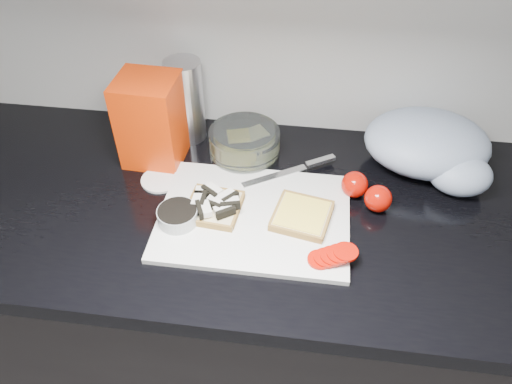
# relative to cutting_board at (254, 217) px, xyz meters

# --- Properties ---
(base_cabinet) EXTENTS (3.50, 0.60, 0.86)m
(base_cabinet) POSITION_rel_cutting_board_xyz_m (0.02, 0.05, -0.48)
(base_cabinet) COLOR black
(base_cabinet) RESTS_ON ground
(countertop) EXTENTS (3.50, 0.64, 0.04)m
(countertop) POSITION_rel_cutting_board_xyz_m (0.02, 0.05, -0.03)
(countertop) COLOR black
(countertop) RESTS_ON base_cabinet
(cutting_board) EXTENTS (0.40, 0.30, 0.01)m
(cutting_board) POSITION_rel_cutting_board_xyz_m (0.00, 0.00, 0.00)
(cutting_board) COLOR silver
(cutting_board) RESTS_ON countertop
(bread_left) EXTENTS (0.13, 0.13, 0.04)m
(bread_left) POSITION_rel_cutting_board_xyz_m (-0.09, 0.00, 0.02)
(bread_left) COLOR beige
(bread_left) RESTS_ON cutting_board
(bread_right) EXTENTS (0.14, 0.14, 0.02)m
(bread_right) POSITION_rel_cutting_board_xyz_m (0.10, 0.00, 0.01)
(bread_right) COLOR beige
(bread_right) RESTS_ON cutting_board
(tomato_slices) EXTENTS (0.11, 0.07, 0.02)m
(tomato_slices) POSITION_rel_cutting_board_xyz_m (0.17, -0.10, 0.02)
(tomato_slices) COLOR #B20F04
(tomato_slices) RESTS_ON cutting_board
(knife) EXTENTS (0.21, 0.14, 0.01)m
(knife) POSITION_rel_cutting_board_xyz_m (0.09, 0.16, 0.01)
(knife) COLOR silver
(knife) RESTS_ON cutting_board
(seed_tub) EXTENTS (0.08, 0.08, 0.04)m
(seed_tub) POSITION_rel_cutting_board_xyz_m (-0.15, -0.04, 0.02)
(seed_tub) COLOR #A8ADAD
(seed_tub) RESTS_ON countertop
(tub_lid) EXTENTS (0.10, 0.10, 0.01)m
(tub_lid) POSITION_rel_cutting_board_xyz_m (-0.23, 0.09, -0.00)
(tub_lid) COLOR white
(tub_lid) RESTS_ON countertop
(glass_bowl) EXTENTS (0.17, 0.17, 0.07)m
(glass_bowl) POSITION_rel_cutting_board_xyz_m (-0.05, 0.21, 0.03)
(glass_bowl) COLOR silver
(glass_bowl) RESTS_ON countertop
(bread_bag) EXTENTS (0.14, 0.13, 0.21)m
(bread_bag) POSITION_rel_cutting_board_xyz_m (-0.26, 0.18, 0.10)
(bread_bag) COLOR red
(bread_bag) RESTS_ON countertop
(steel_canister) EXTENTS (0.09, 0.09, 0.21)m
(steel_canister) POSITION_rel_cutting_board_xyz_m (-0.20, 0.27, 0.10)
(steel_canister) COLOR #BCBCC1
(steel_canister) RESTS_ON countertop
(grocery_bag) EXTENTS (0.29, 0.26, 0.13)m
(grocery_bag) POSITION_rel_cutting_board_xyz_m (0.38, 0.22, 0.05)
(grocery_bag) COLOR #9FACC4
(grocery_bag) RESTS_ON countertop
(whole_tomatoes) EXTENTS (0.11, 0.10, 0.06)m
(whole_tomatoes) POSITION_rel_cutting_board_xyz_m (0.23, 0.08, 0.02)
(whole_tomatoes) COLOR #B20F04
(whole_tomatoes) RESTS_ON countertop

